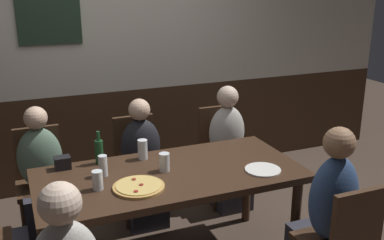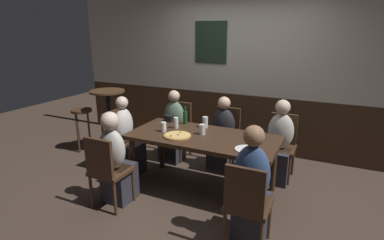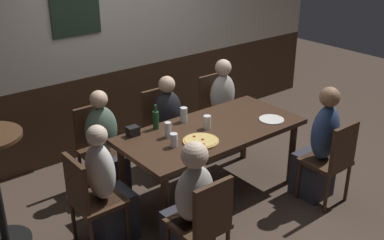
{
  "view_description": "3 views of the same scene",
  "coord_description": "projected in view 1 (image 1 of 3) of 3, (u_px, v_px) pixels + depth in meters",
  "views": [
    {
      "loc": [
        -0.97,
        -2.74,
        2.03
      ],
      "look_at": [
        0.22,
        0.14,
        1.05
      ],
      "focal_mm": 42.55,
      "sensor_mm": 36.0,
      "label": 1
    },
    {
      "loc": [
        1.42,
        -3.27,
        2.0
      ],
      "look_at": [
        -0.15,
        -0.01,
        0.93
      ],
      "focal_mm": 28.73,
      "sensor_mm": 36.0,
      "label": 2
    },
    {
      "loc": [
        -2.74,
        -3.11,
        2.64
      ],
      "look_at": [
        -0.24,
        0.0,
        0.9
      ],
      "focal_mm": 43.79,
      "sensor_mm": 36.0,
      "label": 3
    }
  ],
  "objects": [
    {
      "name": "person_mid_far",
      "position": [
        143.0,
        173.0,
        3.85
      ],
      "size": [
        0.34,
        0.37,
        1.09
      ],
      "color": "#2D2D38",
      "rests_on": "ground_plane"
    },
    {
      "name": "wall_back",
      "position": [
        112.0,
        55.0,
        4.44
      ],
      "size": [
        6.4,
        0.13,
        2.6
      ],
      "color": "#3D2819",
      "rests_on": "ground_plane"
    },
    {
      "name": "beer_glass_tall",
      "position": [
        164.0,
        163.0,
        3.16
      ],
      "size": [
        0.07,
        0.07,
        0.13
      ],
      "color": "silver",
      "rests_on": "dining_table"
    },
    {
      "name": "beer_bottle_green",
      "position": [
        99.0,
        151.0,
        3.28
      ],
      "size": [
        0.06,
        0.06,
        0.25
      ],
      "color": "#194723",
      "rests_on": "dining_table"
    },
    {
      "name": "beer_glass_half",
      "position": [
        103.0,
        167.0,
        3.08
      ],
      "size": [
        0.06,
        0.06,
        0.15
      ],
      "color": "silver",
      "rests_on": "dining_table"
    },
    {
      "name": "chair_mid_far",
      "position": [
        138.0,
        161.0,
        3.98
      ],
      "size": [
        0.4,
        0.4,
        0.88
      ],
      "color": "#422B1C",
      "rests_on": "ground_plane"
    },
    {
      "name": "pint_glass_pale",
      "position": [
        143.0,
        151.0,
        3.37
      ],
      "size": [
        0.07,
        0.07,
        0.15
      ],
      "color": "silver",
      "rests_on": "dining_table"
    },
    {
      "name": "person_right_near",
      "position": [
        326.0,
        227.0,
        2.92
      ],
      "size": [
        0.34,
        0.37,
        1.19
      ],
      "color": "#2D2D38",
      "rests_on": "ground_plane"
    },
    {
      "name": "pint_glass_stout",
      "position": [
        98.0,
        181.0,
        2.89
      ],
      "size": [
        0.07,
        0.07,
        0.13
      ],
      "color": "silver",
      "rests_on": "dining_table"
    },
    {
      "name": "chair_left_far",
      "position": [
        41.0,
        176.0,
        3.69
      ],
      "size": [
        0.4,
        0.4,
        0.88
      ],
      "color": "#422B1C",
      "rests_on": "ground_plane"
    },
    {
      "name": "person_right_far",
      "position": [
        229.0,
        157.0,
        4.14
      ],
      "size": [
        0.34,
        0.37,
        1.12
      ],
      "color": "#2D2D38",
      "rests_on": "ground_plane"
    },
    {
      "name": "chair_right_far",
      "position": [
        221.0,
        148.0,
        4.28
      ],
      "size": [
        0.4,
        0.4,
        0.88
      ],
      "color": "#422B1C",
      "rests_on": "ground_plane"
    },
    {
      "name": "pizza",
      "position": [
        139.0,
        187.0,
        2.91
      ],
      "size": [
        0.33,
        0.33,
        0.03
      ],
      "color": "tan",
      "rests_on": "dining_table"
    },
    {
      "name": "plate_white_large",
      "position": [
        263.0,
        170.0,
        3.18
      ],
      "size": [
        0.25,
        0.25,
        0.01
      ],
      "primitive_type": "cylinder",
      "color": "white",
      "rests_on": "dining_table"
    },
    {
      "name": "person_left_far",
      "position": [
        43.0,
        188.0,
        3.55
      ],
      "size": [
        0.34,
        0.37,
        1.11
      ],
      "color": "#2D2D38",
      "rests_on": "ground_plane"
    },
    {
      "name": "condiment_caddy",
      "position": [
        63.0,
        163.0,
        3.2
      ],
      "size": [
        0.11,
        0.09,
        0.09
      ],
      "primitive_type": "cube",
      "color": "black",
      "rests_on": "dining_table"
    },
    {
      "name": "dining_table",
      "position": [
        170.0,
        182.0,
        3.18
      ],
      "size": [
        1.84,
        0.87,
        0.74
      ],
      "color": "#382316",
      "rests_on": "ground_plane"
    }
  ]
}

